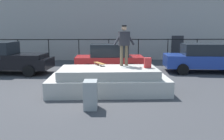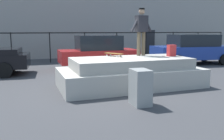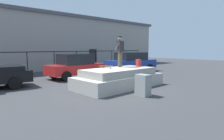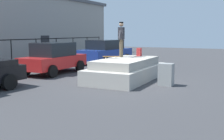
# 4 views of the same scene
# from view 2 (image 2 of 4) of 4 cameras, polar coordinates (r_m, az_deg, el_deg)

# --- Properties ---
(ground_plane) EXTENTS (60.00, 60.00, 0.00)m
(ground_plane) POSITION_cam_2_polar(r_m,az_deg,el_deg) (8.31, -1.13, -4.41)
(ground_plane) COLOR #38383A
(concrete_ledge) EXTENTS (4.91, 2.35, 1.01)m
(concrete_ledge) POSITION_cam_2_polar(r_m,az_deg,el_deg) (8.63, 4.29, -0.79)
(concrete_ledge) COLOR #ADA89E
(concrete_ledge) RESTS_ON ground_plane
(skateboarder) EXTENTS (0.96, 0.32, 1.76)m
(skateboarder) POSITION_cam_2_polar(r_m,az_deg,el_deg) (9.34, 6.86, 9.63)
(skateboarder) COLOR brown
(skateboarder) RESTS_ON concrete_ledge
(skateboard) EXTENTS (0.54, 0.78, 0.12)m
(skateboard) POSITION_cam_2_polar(r_m,az_deg,el_deg) (8.99, 0.41, 3.81)
(skateboard) COLOR brown
(skateboard) RESTS_ON concrete_ledge
(backpack) EXTENTS (0.28, 0.21, 0.42)m
(backpack) POSITION_cam_2_polar(r_m,az_deg,el_deg) (9.30, 13.64, 4.42)
(backpack) COLOR red
(backpack) RESTS_ON concrete_ledge
(car_red_sedan_mid) EXTENTS (4.03, 2.00, 1.70)m
(car_red_sedan_mid) POSITION_cam_2_polar(r_m,az_deg,el_deg) (12.76, -3.14, 4.24)
(car_red_sedan_mid) COLOR #B21E1E
(car_red_sedan_mid) RESTS_ON ground_plane
(car_blue_sedan_far) EXTENTS (4.85, 2.55, 1.72)m
(car_blue_sedan_far) POSITION_cam_2_polar(r_m,az_deg,el_deg) (15.22, 18.26, 4.66)
(car_blue_sedan_far) COLOR navy
(car_blue_sedan_far) RESTS_ON ground_plane
(utility_box) EXTENTS (0.46, 0.61, 0.95)m
(utility_box) POSITION_cam_2_polar(r_m,az_deg,el_deg) (6.50, 6.61, -4.03)
(utility_box) COLOR gray
(utility_box) RESTS_ON ground_plane
(fence_row) EXTENTS (24.06, 0.06, 1.85)m
(fence_row) POSITION_cam_2_polar(r_m,az_deg,el_deg) (15.60, -10.26, 6.61)
(fence_row) COLOR black
(fence_row) RESTS_ON ground_plane
(warehouse_building) EXTENTS (35.00, 6.67, 5.49)m
(warehouse_building) POSITION_cam_2_polar(r_m,az_deg,el_deg) (20.94, -12.86, 11.14)
(warehouse_building) COLOR gray
(warehouse_building) RESTS_ON ground_plane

